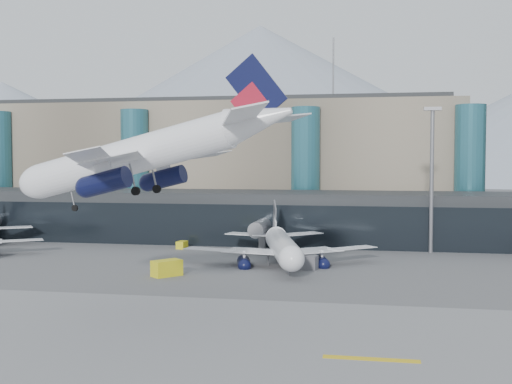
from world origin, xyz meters
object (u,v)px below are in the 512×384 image
at_px(veh_g, 294,259).
at_px(veh_b, 182,245).
at_px(lightmast_mid, 432,171).
at_px(hero_jet, 157,142).
at_px(veh_c, 305,262).
at_px(jet_parked_mid, 281,238).
at_px(veh_h, 167,268).

bearing_deg(veh_g, veh_b, -150.93).
bearing_deg(veh_b, lightmast_mid, -80.43).
bearing_deg(hero_jet, veh_g, 82.84).
distance_m(lightmast_mid, veh_b, 46.87).
relative_size(lightmast_mid, veh_c, 6.76).
distance_m(jet_parked_mid, veh_c, 7.33).
bearing_deg(jet_parked_mid, lightmast_mid, -71.23).
bearing_deg(veh_g, jet_parked_mid, -132.05).
bearing_deg(veh_b, veh_g, -114.72).
xyz_separation_m(lightmast_mid, hero_jet, (-32.22, -52.22, 3.88)).
bearing_deg(hero_jet, jet_parked_mid, 86.11).
bearing_deg(veh_c, veh_g, 126.27).
distance_m(hero_jet, veh_g, 41.30).
xyz_separation_m(jet_parked_mid, veh_g, (2.09, -0.43, -3.18)).
distance_m(lightmast_mid, veh_h, 50.70).
height_order(veh_b, veh_c, veh_c).
xyz_separation_m(hero_jet, veh_h, (-6.43, 22.22, -17.16)).
bearing_deg(veh_b, jet_parked_mid, -116.37).
relative_size(lightmast_mid, jet_parked_mid, 0.79).
height_order(veh_c, veh_h, veh_h).
height_order(jet_parked_mid, veh_c, jet_parked_mid).
xyz_separation_m(jet_parked_mid, veh_b, (-20.28, 12.72, -3.25)).
height_order(lightmast_mid, jet_parked_mid, lightmast_mid).
xyz_separation_m(veh_g, veh_h, (-16.31, -13.85, 0.37)).
bearing_deg(veh_c, jet_parked_mid, 140.86).
bearing_deg(lightmast_mid, veh_c, -133.91).
bearing_deg(veh_b, veh_c, -120.19).
distance_m(hero_jet, veh_c, 37.80).
height_order(lightmast_mid, veh_h, lightmast_mid).
xyz_separation_m(lightmast_mid, veh_b, (-44.71, -3.00, -13.72)).
height_order(lightmast_mid, veh_b, lightmast_mid).
xyz_separation_m(lightmast_mid, jet_parked_mid, (-24.43, -15.72, -10.47)).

